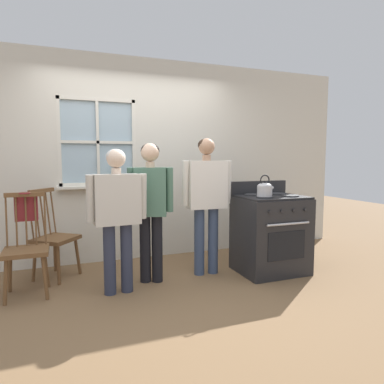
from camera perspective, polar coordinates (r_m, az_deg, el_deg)
name	(u,v)px	position (r m, az deg, el deg)	size (l,w,h in m)	color
ground_plane	(166,295)	(3.61, -4.39, -16.68)	(16.00, 16.00, 0.00)	brown
wall_back	(137,161)	(4.70, -9.12, 5.19)	(6.40, 0.16, 2.70)	silver
chair_by_window	(26,250)	(3.83, -25.92, -8.71)	(0.42, 0.41, 1.03)	brown
chair_near_wall	(54,238)	(4.24, -21.99, -7.17)	(0.57, 0.58, 1.03)	brown
person_elderly_left	(117,208)	(3.50, -12.38, -2.56)	(0.61, 0.24, 1.46)	#2D3347
person_teen_center	(151,200)	(3.76, -6.92, -1.31)	(0.50, 0.30, 1.53)	black
person_adult_right	(206,193)	(3.99, 2.42, -0.17)	(0.61, 0.23, 1.60)	#384766
stove	(270,233)	(4.25, 12.90, -6.68)	(0.78, 0.68, 1.08)	#232326
kettle	(265,189)	(3.97, 12.03, 0.51)	(0.21, 0.17, 0.25)	#B7B7BC
potted_plant	(117,178)	(4.57, -12.44, 2.27)	(0.14, 0.13, 0.31)	#935B3D
handbag	(26,208)	(3.98, -25.90, -2.39)	(0.22, 0.19, 0.31)	maroon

